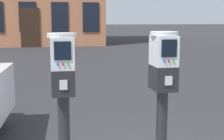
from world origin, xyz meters
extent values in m
cube|color=black|center=(-0.68, -0.31, 1.07)|extent=(0.17, 0.24, 0.19)
cube|color=#A5A8AD|center=(-0.67, -0.44, 1.07)|extent=(0.06, 0.01, 0.07)
cube|color=#B7BABF|center=(-0.68, -0.31, 1.28)|extent=(0.17, 0.23, 0.24)
cube|color=black|center=(-0.67, -0.43, 1.31)|extent=(0.12, 0.01, 0.13)
cylinder|color=blue|center=(-0.71, -0.43, 1.22)|extent=(0.02, 0.01, 0.02)
cylinder|color=red|center=(-0.67, -0.43, 1.22)|extent=(0.02, 0.01, 0.02)
cylinder|color=green|center=(-0.64, -0.43, 1.22)|extent=(0.02, 0.01, 0.02)
cylinder|color=#B7BABF|center=(-0.68, -0.31, 1.42)|extent=(0.22, 0.22, 0.03)
cylinder|color=black|center=(0.11, -0.31, 0.56)|extent=(0.09, 0.09, 0.84)
cube|color=black|center=(0.11, -0.31, 1.07)|extent=(0.17, 0.24, 0.19)
cube|color=#A5A8AD|center=(0.11, -0.44, 1.07)|extent=(0.06, 0.01, 0.07)
cube|color=#B7BABF|center=(0.11, -0.31, 1.29)|extent=(0.17, 0.23, 0.24)
cube|color=black|center=(0.11, -0.43, 1.32)|extent=(0.12, 0.01, 0.13)
cylinder|color=blue|center=(0.08, -0.43, 1.22)|extent=(0.02, 0.01, 0.02)
cylinder|color=red|center=(0.11, -0.43, 1.22)|extent=(0.02, 0.01, 0.02)
cylinder|color=green|center=(0.15, -0.43, 1.22)|extent=(0.02, 0.01, 0.02)
cylinder|color=#B7BABF|center=(0.11, -0.31, 1.42)|extent=(0.22, 0.22, 0.03)
cube|color=black|center=(-2.22, 14.90, 1.62)|extent=(0.90, 0.06, 1.60)
cube|color=black|center=(-0.53, 14.90, 1.62)|extent=(0.90, 0.06, 1.60)
cube|color=black|center=(1.16, 14.90, 1.62)|extent=(0.90, 0.06, 1.60)
cube|color=black|center=(-2.11, 14.90, 1.05)|extent=(1.00, 0.07, 2.10)
camera|label=1|loc=(-0.71, -2.67, 1.54)|focal=50.69mm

